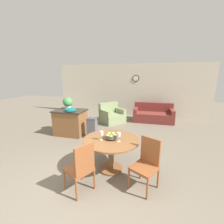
{
  "coord_description": "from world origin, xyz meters",
  "views": [
    {
      "loc": [
        1.12,
        -1.8,
        2.04
      ],
      "look_at": [
        -0.06,
        2.7,
        0.94
      ],
      "focal_mm": 24.0,
      "sensor_mm": 36.0,
      "label": 1
    }
  ],
  "objects": [
    {
      "name": "fruit_bowl",
      "position": [
        0.34,
        1.08,
        0.81
      ],
      "size": [
        0.26,
        0.26,
        0.13
      ],
      "color": "#4C4742",
      "rests_on": "dining_table"
    },
    {
      "name": "teal_bowl",
      "position": [
        -1.5,
        2.61,
        0.95
      ],
      "size": [
        0.37,
        0.37,
        0.09
      ],
      "color": "#147A7F",
      "rests_on": "kitchen_island"
    },
    {
      "name": "armchair",
      "position": [
        -0.57,
        4.57,
        0.29
      ],
      "size": [
        1.27,
        1.28,
        0.87
      ],
      "rotation": [
        0.0,
        0.0,
        0.84
      ],
      "color": "gray",
      "rests_on": "ground_plane"
    },
    {
      "name": "potted_plant",
      "position": [
        -1.76,
        2.92,
        1.13
      ],
      "size": [
        0.34,
        0.34,
        0.43
      ],
      "color": "beige",
      "rests_on": "kitchen_island"
    },
    {
      "name": "wine_glass_right",
      "position": [
        0.53,
        1.0,
        0.88
      ],
      "size": [
        0.07,
        0.07,
        0.19
      ],
      "color": "silver",
      "rests_on": "dining_table"
    },
    {
      "name": "kitchen_island",
      "position": [
        -1.62,
        2.78,
        0.45
      ],
      "size": [
        1.07,
        0.78,
        0.89
      ],
      "color": "brown",
      "rests_on": "ground_plane"
    },
    {
      "name": "dining_chair_near_left",
      "position": [
        0.01,
        0.32,
        0.51
      ],
      "size": [
        0.57,
        0.57,
        0.95
      ],
      "rotation": [
        0.0,
        0.0,
        7.35
      ],
      "color": "brown",
      "rests_on": "ground_plane"
    },
    {
      "name": "wine_glass_left",
      "position": [
        0.16,
        0.99,
        0.88
      ],
      "size": [
        0.07,
        0.07,
        0.19
      ],
      "color": "silver",
      "rests_on": "dining_table"
    },
    {
      "name": "trash_bin",
      "position": [
        -0.75,
        2.67,
        0.34
      ],
      "size": [
        0.31,
        0.24,
        0.69
      ],
      "color": "#56565B",
      "rests_on": "ground_plane"
    },
    {
      "name": "dining_table",
      "position": [
        0.34,
        1.08,
        0.57
      ],
      "size": [
        1.2,
        1.2,
        0.74
      ],
      "color": "brown",
      "rests_on": "ground_plane"
    },
    {
      "name": "couch",
      "position": [
        1.26,
        5.21,
        0.29
      ],
      "size": [
        1.79,
        0.93,
        0.84
      ],
      "rotation": [
        0.0,
        0.0,
        0.01
      ],
      "color": "maroon",
      "rests_on": "ground_plane"
    },
    {
      "name": "ground_plane",
      "position": [
        0.0,
        0.0,
        0.0
      ],
      "size": [
        24.0,
        24.0,
        0.0
      ],
      "primitive_type": "plane",
      "color": "#706656"
    },
    {
      "name": "dining_chair_near_right",
      "position": [
        1.11,
        0.75,
        0.51
      ],
      "size": [
        0.57,
        0.57,
        0.95
      ],
      "rotation": [
        0.0,
        0.0,
        8.92
      ],
      "color": "brown",
      "rests_on": "ground_plane"
    },
    {
      "name": "wall_back",
      "position": [
        0.0,
        6.19,
        1.35
      ],
      "size": [
        8.0,
        0.09,
        2.7
      ],
      "color": "beige",
      "rests_on": "ground_plane"
    }
  ]
}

